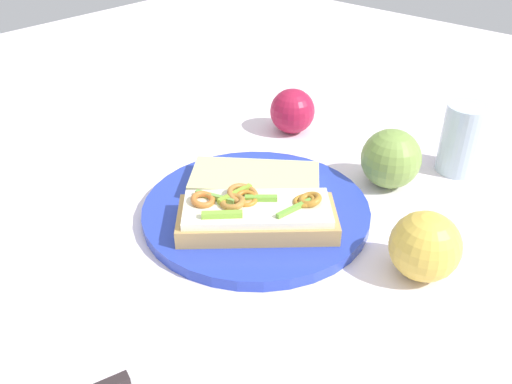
{
  "coord_description": "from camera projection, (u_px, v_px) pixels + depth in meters",
  "views": [
    {
      "loc": [
        0.38,
        -0.42,
        0.4
      ],
      "look_at": [
        0.0,
        0.0,
        0.03
      ],
      "focal_mm": 38.15,
      "sensor_mm": 36.0,
      "label": 1
    }
  ],
  "objects": [
    {
      "name": "apple_0",
      "position": [
        425.0,
        246.0,
        0.57
      ],
      "size": [
        0.08,
        0.08,
        0.08
      ],
      "primitive_type": "sphere",
      "rotation": [
        0.0,
        0.0,
        1.59
      ],
      "color": "gold",
      "rests_on": "ground_plane"
    },
    {
      "name": "apple_1",
      "position": [
        391.0,
        159.0,
        0.73
      ],
      "size": [
        0.11,
        0.11,
        0.08
      ],
      "primitive_type": "sphere",
      "rotation": [
        0.0,
        0.0,
        4.05
      ],
      "color": "#7B9E46",
      "rests_on": "ground_plane"
    },
    {
      "name": "ground_plane",
      "position": [
        256.0,
        215.0,
        0.69
      ],
      "size": [
        2.0,
        2.0,
        0.0
      ],
      "primitive_type": "plane",
      "color": "silver",
      "rests_on": "ground"
    },
    {
      "name": "sandwich",
      "position": [
        256.0,
        215.0,
        0.63
      ],
      "size": [
        0.19,
        0.19,
        0.04
      ],
      "rotation": [
        0.0,
        0.0,
        3.9
      ],
      "color": "tan",
      "rests_on": "plate"
    },
    {
      "name": "plate",
      "position": [
        256.0,
        210.0,
        0.69
      ],
      "size": [
        0.28,
        0.28,
        0.01
      ],
      "primitive_type": "cylinder",
      "color": "#2940B9",
      "rests_on": "ground_plane"
    },
    {
      "name": "drinking_glass",
      "position": [
        463.0,
        139.0,
        0.76
      ],
      "size": [
        0.06,
        0.06,
        0.1
      ],
      "primitive_type": "cylinder",
      "color": "silver",
      "rests_on": "ground_plane"
    },
    {
      "name": "apple_2",
      "position": [
        292.0,
        111.0,
        0.87
      ],
      "size": [
        0.1,
        0.1,
        0.07
      ],
      "primitive_type": "sphere",
      "rotation": [
        0.0,
        0.0,
        3.61
      ],
      "color": "#A81839",
      "rests_on": "ground_plane"
    },
    {
      "name": "bread_slice_side",
      "position": [
        255.0,
        180.0,
        0.71
      ],
      "size": [
        0.18,
        0.17,
        0.02
      ],
      "primitive_type": "cube",
      "rotation": [
        0.0,
        0.0,
        3.78
      ],
      "color": "beige",
      "rests_on": "plate"
    }
  ]
}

